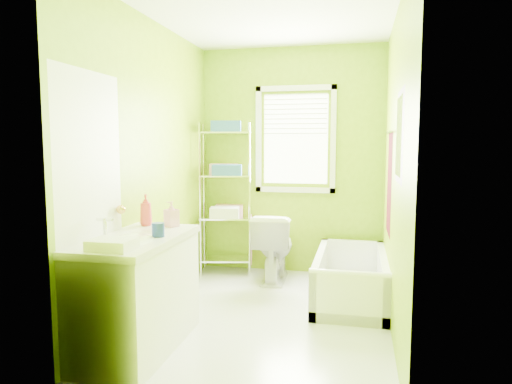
% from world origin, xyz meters
% --- Properties ---
extents(ground, '(2.90, 2.90, 0.00)m').
position_xyz_m(ground, '(0.00, 0.00, 0.00)').
color(ground, silver).
rests_on(ground, ground).
extents(room_envelope, '(2.14, 2.94, 2.62)m').
position_xyz_m(room_envelope, '(0.00, 0.00, 1.55)').
color(room_envelope, '#7AA107').
rests_on(room_envelope, ground).
extents(window, '(0.92, 0.05, 1.22)m').
position_xyz_m(window, '(0.05, 1.42, 1.61)').
color(window, white).
rests_on(window, ground).
extents(door, '(0.09, 0.80, 2.00)m').
position_xyz_m(door, '(-1.04, -1.00, 1.00)').
color(door, white).
rests_on(door, ground).
extents(right_wall_decor, '(0.04, 1.48, 1.17)m').
position_xyz_m(right_wall_decor, '(1.04, -0.02, 1.32)').
color(right_wall_decor, '#4A080C').
rests_on(right_wall_decor, ground).
extents(bathtub, '(0.67, 1.43, 0.46)m').
position_xyz_m(bathtub, '(0.72, 0.58, 0.15)').
color(bathtub, white).
rests_on(bathtub, ground).
extents(toilet, '(0.45, 0.75, 0.75)m').
position_xyz_m(toilet, '(-0.13, 1.04, 0.37)').
color(toilet, white).
rests_on(toilet, ground).
extents(vanity, '(0.57, 1.11, 1.09)m').
position_xyz_m(vanity, '(-0.78, -0.86, 0.45)').
color(vanity, white).
rests_on(vanity, ground).
extents(wire_shelf_unit, '(0.65, 0.53, 1.75)m').
position_xyz_m(wire_shelf_unit, '(-0.71, 1.24, 1.08)').
color(wire_shelf_unit, silver).
rests_on(wire_shelf_unit, ground).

